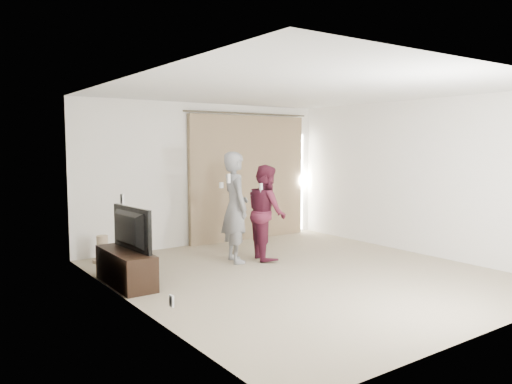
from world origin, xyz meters
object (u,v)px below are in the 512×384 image
Objects in this scene: person_woman at (266,212)px; tv_console at (126,268)px; person_man at (235,207)px; tv at (125,229)px.

tv_console is at bearing -176.44° from person_woman.
person_woman is (2.41, 0.15, 0.54)m from tv_console.
person_man is 1.14× the size of person_woman.
tv is at bearing -171.89° from person_man.
person_man reaches higher than person_woman.
person_man is at bearing -86.58° from tv.
person_woman is at bearing -13.02° from person_man.
tv is 1.92m from person_man.
person_woman is at bearing -91.14° from tv.
person_woman reaches higher than tv_console.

